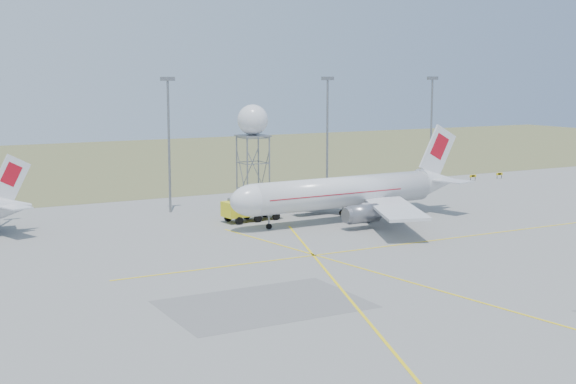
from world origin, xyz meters
TOP-DOWN VIEW (x-y plane):
  - ground at (0.00, 0.00)m, footprint 400.00×400.00m
  - grass_strip at (0.00, 140.00)m, footprint 400.00×120.00m
  - mast_b at (-10.00, 66.00)m, footprint 2.20×0.50m
  - mast_c at (18.00, 66.00)m, footprint 2.20×0.50m
  - mast_d at (40.00, 66.00)m, footprint 2.20×0.50m
  - taxi_sign_near at (55.60, 72.00)m, footprint 1.60×0.17m
  - taxi_sign_far at (62.60, 72.00)m, footprint 1.60×0.17m
  - airliner_main at (9.74, 47.21)m, footprint 39.12×38.01m
  - radar_tower at (0.32, 58.34)m, footprint 4.55×4.55m
  - fire_truck at (-1.93, 53.66)m, footprint 9.10×4.34m

SIDE VIEW (x-z plane):
  - ground at x=0.00m, z-range 0.00..0.00m
  - grass_strip at x=0.00m, z-range 0.00..0.03m
  - taxi_sign_near at x=55.60m, z-range 0.29..1.49m
  - taxi_sign_far at x=62.60m, z-range 0.29..1.49m
  - fire_truck at x=-1.93m, z-range -0.07..3.46m
  - airliner_main at x=9.74m, z-range -2.58..10.73m
  - radar_tower at x=0.32m, z-range 1.01..17.48m
  - mast_b at x=-10.00m, z-range 1.82..22.32m
  - mast_c at x=18.00m, z-range 1.82..22.32m
  - mast_d at x=40.00m, z-range 1.82..22.32m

